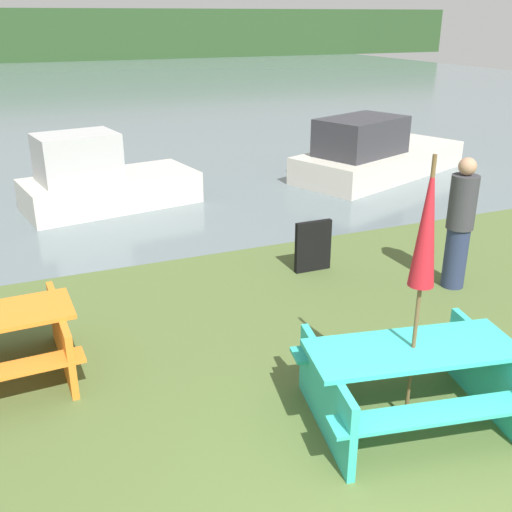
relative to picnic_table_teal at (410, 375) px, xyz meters
name	(u,v)px	position (x,y,z in m)	size (l,w,h in m)	color
water	(46,88)	(-0.78, 29.57, -0.46)	(60.00, 50.00, 0.00)	slate
far_treeline	(21,35)	(-0.78, 49.57, 1.54)	(80.00, 1.60, 4.00)	#284723
picnic_table_teal	(410,375)	(0.00, 0.00, 0.00)	(2.09, 1.70, 0.75)	#33B7A8
umbrella_crimson	(427,227)	(0.00, 0.00, 1.41)	(0.22, 0.22, 2.46)	brown
boat	(101,181)	(-1.48, 7.71, 0.06)	(3.45, 2.00, 1.47)	beige
boat_second	(375,155)	(4.68, 7.75, 0.04)	(4.76, 3.27, 1.40)	beige
person	(460,224)	(2.34, 2.18, 0.44)	(0.36, 0.36, 1.79)	#283351
signboard	(313,246)	(0.81, 3.40, -0.09)	(0.55, 0.08, 0.75)	black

